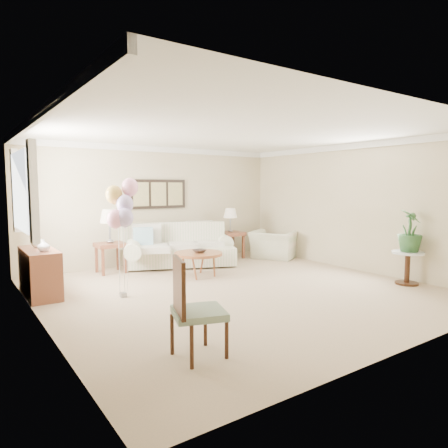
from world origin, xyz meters
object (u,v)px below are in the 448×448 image
(coffee_table, at_px, (198,254))
(armchair, at_px, (273,245))
(sofa, at_px, (180,249))
(balloon_cluster, at_px, (122,205))
(accent_chair, at_px, (192,306))

(coffee_table, height_order, armchair, armchair)
(sofa, relative_size, balloon_cluster, 1.53)
(armchair, bearing_deg, balloon_cluster, 76.94)
(sofa, bearing_deg, accent_chair, -116.83)
(coffee_table, height_order, balloon_cluster, balloon_cluster)
(coffee_table, relative_size, accent_chair, 0.89)
(sofa, distance_m, balloon_cluster, 2.76)
(sofa, distance_m, accent_chair, 4.75)
(sofa, bearing_deg, armchair, -11.56)
(armchair, height_order, balloon_cluster, balloon_cluster)
(accent_chair, height_order, balloon_cluster, balloon_cluster)
(accent_chair, relative_size, balloon_cluster, 0.56)
(balloon_cluster, bearing_deg, armchair, 16.26)
(coffee_table, height_order, accent_chair, accent_chair)
(coffee_table, xyz_separation_m, accent_chair, (-1.94, -3.10, 0.11))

